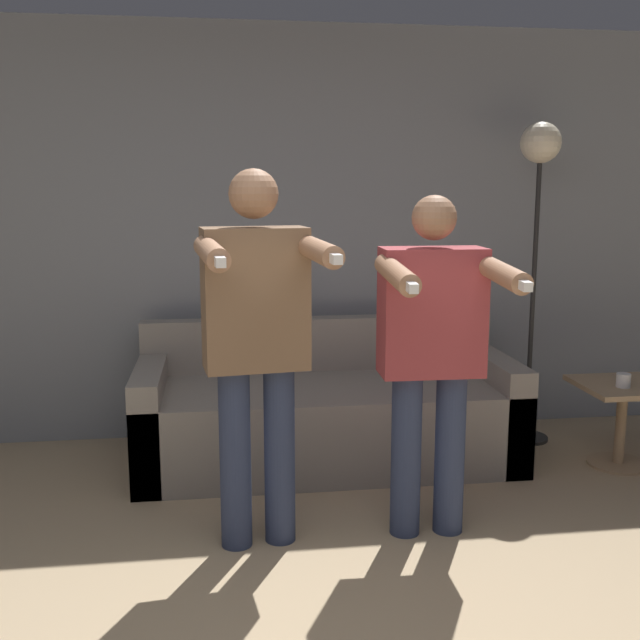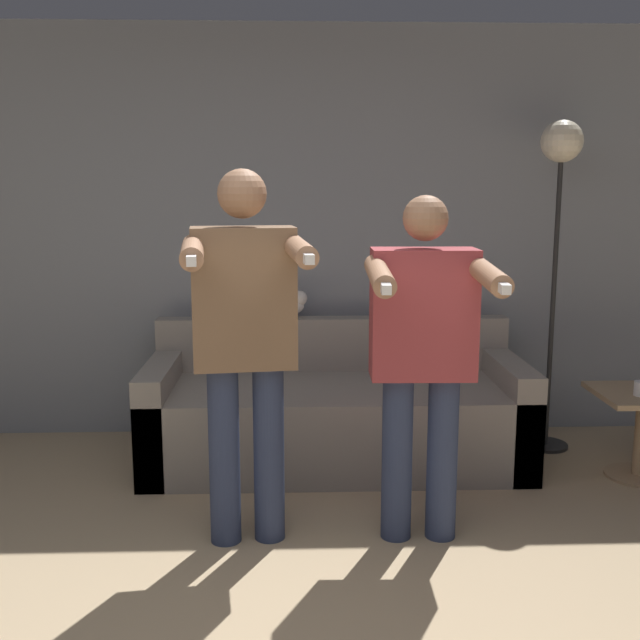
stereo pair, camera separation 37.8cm
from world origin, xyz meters
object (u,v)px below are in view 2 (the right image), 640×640
object	(u,v)px
cat	(277,306)
floor_lamp	(560,184)
person_right	(423,347)
couch	(335,415)
person_left	(245,333)

from	to	relation	value
cat	floor_lamp	bearing A→B (deg)	-5.52
person_right	floor_lamp	distance (m)	1.72
couch	person_right	world-z (taller)	person_right
person_right	cat	size ratio (longest dim) A/B	3.25
couch	person_right	xyz separation A→B (m)	(0.33, -1.02, 0.63)
person_left	cat	distance (m)	1.38
floor_lamp	person_left	bearing A→B (deg)	-145.97
couch	floor_lamp	distance (m)	1.90
person_left	person_right	size ratio (longest dim) A/B	1.07
person_left	floor_lamp	xyz separation A→B (m)	(1.79, 1.21, 0.65)
person_left	person_right	xyz separation A→B (m)	(0.79, -0.00, -0.07)
couch	cat	distance (m)	0.78
person_right	floor_lamp	bearing A→B (deg)	51.73
person_left	cat	xyz separation A→B (m)	(0.11, 1.37, -0.10)
person_left	floor_lamp	world-z (taller)	floor_lamp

